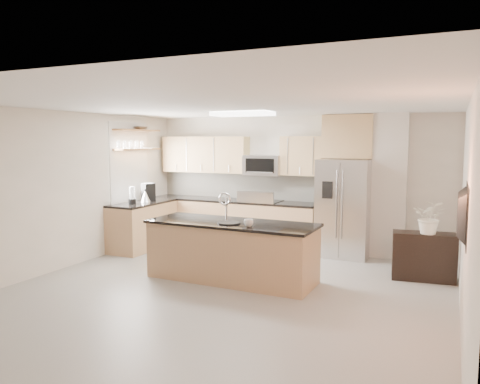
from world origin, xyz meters
The scene contains 27 objects.
floor centered at (0.00, 0.00, 0.00)m, with size 6.50×6.50×0.00m, color #9B9A94.
ceiling centered at (0.00, 0.00, 2.60)m, with size 6.00×6.50×0.02m, color silver.
wall_back centered at (0.00, 3.25, 1.30)m, with size 6.00×0.02×2.60m, color beige.
wall_front centered at (0.00, -3.25, 1.30)m, with size 6.00×0.02×2.60m, color beige.
wall_left centered at (-3.00, 0.00, 1.30)m, with size 0.02×6.50×2.60m, color beige.
wall_right centered at (3.00, 0.00, 1.30)m, with size 0.02×6.50×2.60m, color beige.
back_counter centered at (-1.23, 2.93, 0.47)m, with size 3.55×0.66×1.44m.
left_counter centered at (-2.67, 1.85, 0.46)m, with size 0.66×1.50×0.92m.
range centered at (-0.60, 2.92, 0.47)m, with size 0.76×0.64×1.14m.
upper_cabinets centered at (-1.30, 3.09, 1.83)m, with size 3.50×0.33×0.75m.
microwave centered at (-0.60, 3.04, 1.63)m, with size 0.76×0.40×0.40m.
refrigerator centered at (1.06, 2.87, 0.89)m, with size 0.92×0.78×1.78m.
partition_column centered at (1.82, 3.10, 1.30)m, with size 0.60×0.30×2.60m, color beige.
window centered at (-2.98, 1.85, 1.65)m, with size 0.04×1.15×1.65m.
shelf_lower centered at (-2.85, 1.95, 1.95)m, with size 0.30×1.20×0.04m, color olive.
shelf_upper centered at (-2.85, 1.95, 2.32)m, with size 0.30×1.20×0.04m, color olive.
ceiling_fixture centered at (-0.40, 1.60, 2.56)m, with size 1.00×0.50×0.06m, color white.
island centered at (-0.16, 0.67, 0.45)m, with size 2.60×0.98×1.32m.
credenza centered at (2.50, 1.89, 0.36)m, with size 0.91×0.38×0.73m, color black.
cup centered at (0.22, 0.43, 0.95)m, with size 0.14×0.14×0.11m, color white.
platter centered at (-0.14, 0.53, 0.90)m, with size 0.34×0.34×0.02m, color black.
blender centered at (-2.68, 1.54, 1.06)m, with size 0.14×0.14×0.33m.
kettle centered at (-2.62, 1.88, 1.03)m, with size 0.20×0.20×0.25m.
coffee_maker centered at (-2.70, 2.08, 1.09)m, with size 0.26×0.28×0.35m.
bowl centered at (-2.85, 2.09, 2.38)m, with size 0.33×0.33×0.08m, color silver.
flower_vase centered at (2.57, 1.81, 1.11)m, with size 0.69×0.60×0.77m, color white.
television centered at (2.91, -0.20, 1.35)m, with size 1.08×0.14×0.62m, color black.
Camera 1 is at (2.85, -5.61, 2.11)m, focal length 35.00 mm.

